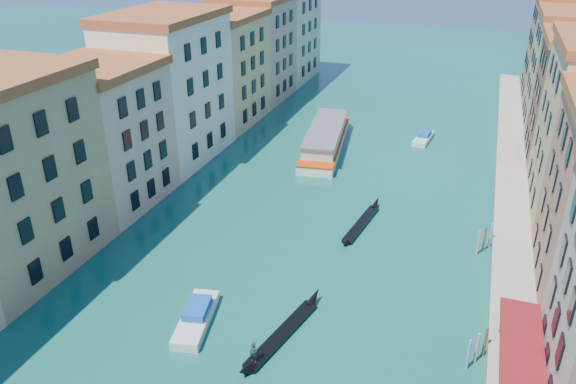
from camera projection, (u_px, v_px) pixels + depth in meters
name	position (u px, v px, depth m)	size (l,w,h in m)	color
left_bank_palazzos	(145.00, 105.00, 75.51)	(12.80, 128.40, 21.00)	beige
quay	(511.00, 221.00, 65.51)	(4.00, 140.00, 1.00)	#9F9780
vaporetto_far	(325.00, 138.00, 87.24)	(8.31, 23.28, 3.39)	white
gondola_fore	(282.00, 333.00, 47.98)	(3.85, 12.94, 2.61)	black
gondola_far	(362.00, 222.00, 65.57)	(2.60, 12.25, 1.74)	black
motorboat_mid	(196.00, 317.00, 49.63)	(3.92, 7.95, 1.58)	silver
motorboat_far	(423.00, 137.00, 90.49)	(2.85, 6.97, 1.40)	silver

